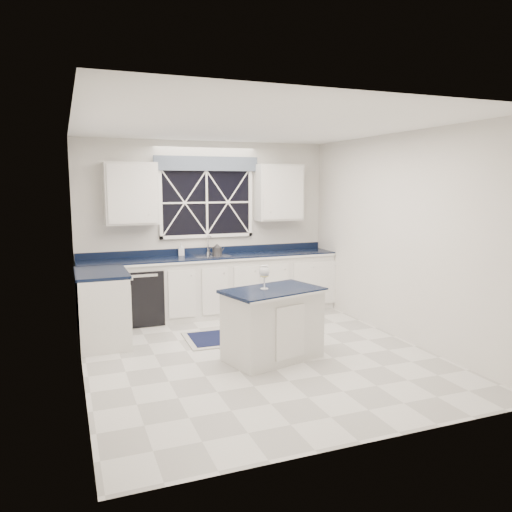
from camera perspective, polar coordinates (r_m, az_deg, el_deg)
name	(u,v)px	position (r m, az deg, el deg)	size (l,w,h in m)	color
ground	(258,354)	(6.14, 0.24, -11.17)	(4.50, 4.50, 0.00)	silver
back_wall	(206,228)	(7.96, -5.70, 3.23)	(4.00, 0.10, 2.70)	silver
base_cabinets	(194,291)	(7.56, -7.07, -3.96)	(3.99, 1.60, 0.90)	silver
countertop	(212,257)	(7.72, -5.05, -0.13)	(3.98, 0.64, 0.04)	black
dishwasher	(141,295)	(7.59, -13.03, -4.38)	(0.60, 0.58, 0.82)	black
window	(207,197)	(7.88, -5.65, 6.68)	(1.65, 0.09, 1.26)	black
upper_cabinets	(209,193)	(7.76, -5.41, 7.18)	(3.10, 0.34, 0.90)	silver
faucet	(208,244)	(7.88, -5.46, 1.35)	(0.05, 0.20, 0.30)	silver
island	(273,324)	(5.88, 1.92, -7.75)	(1.25, 0.94, 0.84)	silver
rug	(234,336)	(6.79, -2.52, -9.16)	(1.32, 0.83, 0.02)	#A2A29E
kettle	(217,250)	(7.82, -4.49, 0.72)	(0.24, 0.19, 0.17)	#2D2C2F
wine_glass	(264,273)	(5.74, 0.97, -1.93)	(0.12, 0.12, 0.28)	silver
soap_bottle	(181,249)	(7.81, -8.55, 0.77)	(0.09, 0.09, 0.19)	silver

